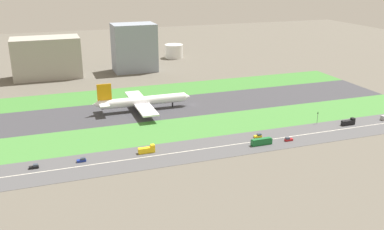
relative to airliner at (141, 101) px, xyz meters
name	(u,v)px	position (x,y,z in m)	size (l,w,h in m)	color
ground_plane	(193,105)	(35.93, 0.00, -6.23)	(800.00, 800.00, 0.00)	#5B564C
runway	(193,105)	(35.93, 0.00, -6.18)	(280.00, 46.00, 0.10)	#38383D
grass_median_north	(175,90)	(35.93, 41.00, -6.18)	(280.00, 36.00, 0.10)	#3D7A33
grass_median_south	(216,124)	(35.93, -41.00, -6.18)	(280.00, 36.00, 0.10)	#427F38
highway	(239,144)	(35.93, -73.00, -6.18)	(280.00, 28.00, 0.10)	#4C4C4F
highway_centerline	(239,144)	(35.93, -73.00, -6.13)	(266.00, 0.50, 0.01)	silver
airliner	(141,101)	(0.00, 0.00, 0.00)	(65.00, 56.00, 19.70)	white
car_1	(34,167)	(-66.70, -68.00, -5.31)	(4.40, 1.80, 2.00)	black
car_0	(258,136)	(49.71, -68.00, -5.31)	(4.40, 1.80, 2.00)	yellow
car_3	(82,160)	(-45.09, -68.00, -5.31)	(4.40, 1.80, 2.00)	navy
car_2	(288,139)	(62.72, -78.00, -5.31)	(4.40, 1.80, 2.00)	#B2191E
truck_1	(147,150)	(-12.90, -68.00, -4.56)	(8.40, 2.50, 4.00)	yellow
bus_0	(261,142)	(46.39, -78.00, -4.41)	(11.60, 2.50, 3.50)	#19662D
truck_0	(348,122)	(109.57, -68.00, -4.56)	(8.40, 2.50, 4.00)	black
traffic_light	(318,117)	(93.32, -60.01, -1.94)	(0.36, 0.50, 7.20)	#4C4C51
terminal_building	(47,58)	(-54.07, 114.00, 10.70)	(54.90, 28.59, 33.85)	#9E998E
hangar_building	(134,48)	(20.72, 114.00, 14.79)	(37.45, 25.93, 42.05)	gray
fuel_tank_west	(142,51)	(38.26, 159.00, 2.67)	(24.43, 24.43, 17.80)	silver
fuel_tank_centre	(174,51)	(71.33, 159.00, 0.62)	(18.50, 18.50, 13.70)	silver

